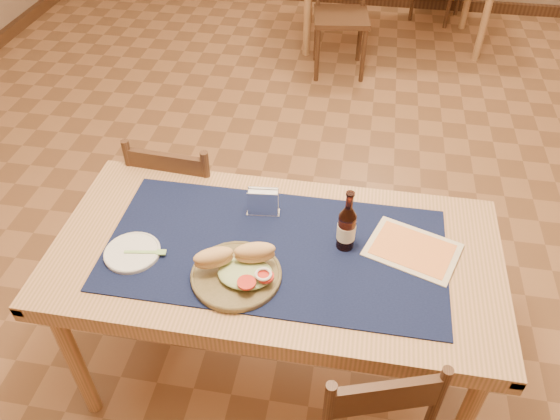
% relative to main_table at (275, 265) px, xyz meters
% --- Properties ---
extents(main_table, '(1.60, 0.80, 0.75)m').
position_rel_main_table_xyz_m(main_table, '(0.00, 0.00, 0.00)').
color(main_table, tan).
rests_on(main_table, ground).
extents(placemat, '(1.20, 0.60, 0.01)m').
position_rel_main_table_xyz_m(placemat, '(0.00, 0.00, 0.09)').
color(placemat, '#0F1637').
rests_on(placemat, main_table).
extents(baseboard, '(6.00, 7.00, 0.10)m').
position_rel_main_table_xyz_m(baseboard, '(0.00, 0.80, -0.62)').
color(baseboard, '#432918').
rests_on(baseboard, ground).
extents(chair_main_far, '(0.43, 0.43, 0.87)m').
position_rel_main_table_xyz_m(chair_main_far, '(-0.52, 0.52, -0.22)').
color(chair_main_far, '#432918').
rests_on(chair_main_far, ground).
extents(chair_back_near, '(0.47, 0.47, 0.90)m').
position_rel_main_table_xyz_m(chair_back_near, '(0.01, 2.86, -0.20)').
color(chair_back_near, '#432918').
rests_on(chair_back_near, ground).
extents(sandwich_plate, '(0.31, 0.31, 0.12)m').
position_rel_main_table_xyz_m(sandwich_plate, '(-0.10, -0.15, 0.12)').
color(sandwich_plate, brown).
rests_on(sandwich_plate, placemat).
extents(side_plate, '(0.20, 0.20, 0.02)m').
position_rel_main_table_xyz_m(side_plate, '(-0.49, -0.11, 0.10)').
color(side_plate, silver).
rests_on(side_plate, placemat).
extents(fork, '(0.15, 0.04, 0.00)m').
position_rel_main_table_xyz_m(fork, '(-0.43, -0.11, 0.10)').
color(fork, '#8FC66C').
rests_on(fork, side_plate).
extents(beer_bottle, '(0.07, 0.07, 0.25)m').
position_rel_main_table_xyz_m(beer_bottle, '(0.24, 0.05, 0.18)').
color(beer_bottle, '#4E1A0D').
rests_on(beer_bottle, placemat).
extents(napkin_holder, '(0.13, 0.06, 0.11)m').
position_rel_main_table_xyz_m(napkin_holder, '(-0.08, 0.18, 0.14)').
color(napkin_holder, white).
rests_on(napkin_holder, placemat).
extents(menu_card, '(0.37, 0.32, 0.01)m').
position_rel_main_table_xyz_m(menu_card, '(0.48, 0.07, 0.09)').
color(menu_card, beige).
rests_on(menu_card, placemat).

